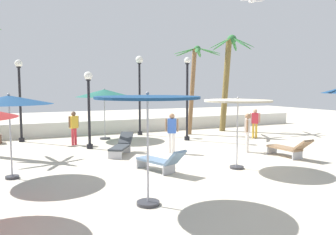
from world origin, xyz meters
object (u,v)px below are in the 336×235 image
Objects in this scene: patio_umbrella_5 at (148,105)px; guest_0 at (172,129)px; lamp_post_1 at (20,91)px; seagull_0 at (252,1)px; palm_tree_0 at (227,72)px; lounge_chair_0 at (161,160)px; patio_umbrella_4 at (9,101)px; palm_tree_1 at (194,77)px; lounge_chair_1 at (122,145)px; guest_2 at (248,129)px; lamp_post_3 at (89,100)px; lamp_post_0 at (140,82)px; patio_umbrella_2 at (238,105)px; lounge_chair_2 at (289,148)px; guest_3 at (255,121)px; guest_1 at (74,125)px; lamp_post_2 at (187,93)px; patio_umbrella_3 at (104,93)px.

patio_umbrella_5 is 6.38m from guest_0.
seagull_0 reaches higher than lamp_post_1.
palm_tree_0 reaches higher than lounge_chair_0.
patio_umbrella_4 is 1.33× the size of lounge_chair_0.
patio_umbrella_5 is at bearing -76.92° from lamp_post_1.
seagull_0 is at bearing -7.91° from patio_umbrella_4.
palm_tree_1 is (9.74, 6.11, 0.96)m from patio_umbrella_4.
lounge_chair_1 is 1.12× the size of guest_2.
lamp_post_3 is (2.79, -3.36, -0.39)m from lamp_post_1.
lamp_post_1 is at bearing 177.86° from lamp_post_0.
lamp_post_1 is at bearing 125.31° from lounge_chair_1.
lamp_post_0 is 2.74× the size of guest_2.
lounge_chair_0 is (4.08, -8.52, -2.22)m from lamp_post_1.
lamp_post_0 is at bearing 46.60° from patio_umbrella_4.
palm_tree_0 is 8.50m from guest_0.
lounge_chair_2 is (2.95, 0.57, -1.79)m from patio_umbrella_2.
guest_3 is at bearing -51.00° from palm_tree_1.
guest_2 is 1.77× the size of seagull_0.
guest_1 is 8.12m from guest_2.
patio_umbrella_5 reaches higher than guest_2.
guest_0 is at bearing 126.72° from seagull_0.
patio_umbrella_2 is 11.34m from lamp_post_1.
seagull_0 is at bearing -102.74° from palm_tree_1.
guest_0 is at bearing -95.80° from lamp_post_0.
lamp_post_0 reaches higher than guest_2.
lamp_post_2 is 6.98m from lounge_chair_0.
lamp_post_1 is 2.17× the size of lounge_chair_2.
lamp_post_0 is at bearing -2.14° from lamp_post_1.
lounge_chair_1 is (-2.61, -5.02, -2.69)m from lamp_post_0.
patio_umbrella_5 is at bearing -91.40° from lamp_post_3.
lamp_post_3 is (-3.54, -3.12, -0.86)m from lamp_post_0.
patio_umbrella_3 is 1.61× the size of lounge_chair_1.
patio_umbrella_4 is 10.25m from lounge_chair_2.
palm_tree_1 is at bearing 52.64° from lamp_post_2.
lamp_post_3 is 2.18× the size of guest_3.
lamp_post_0 is (3.73, 10.96, 0.70)m from patio_umbrella_5.
palm_tree_1 is 3.26× the size of guest_3.
lamp_post_3 is (-1.30, -2.42, -0.24)m from patio_umbrella_3.
patio_umbrella_3 reaches higher than lounge_chair_0.
seagull_0 is at bearing -92.15° from lamp_post_2.
seagull_0 is (1.40, -8.22, 2.83)m from lamp_post_0.
lounge_chair_1 is at bearing 164.61° from guest_0.
palm_tree_0 is 3.59× the size of guest_0.
lamp_post_2 is 2.26× the size of lounge_chair_2.
lounge_chair_1 is 0.98× the size of lounge_chair_2.
lamp_post_0 is 8.80m from seagull_0.
patio_umbrella_3 is at bearing 33.38° from guest_1.
patio_umbrella_4 is 1.36× the size of lounge_chair_2.
lamp_post_3 reaches higher than lounge_chair_2.
lamp_post_3 is 2.79m from lounge_chair_1.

